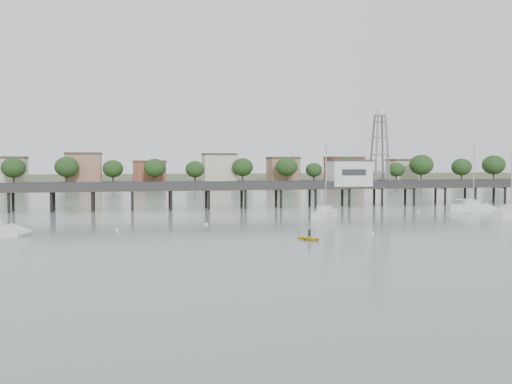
{
  "coord_description": "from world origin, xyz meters",
  "views": [
    {
      "loc": [
        -17.95,
        -46.89,
        8.77
      ],
      "look_at": [
        1.92,
        42.0,
        4.0
      ],
      "focal_mm": 40.0,
      "sensor_mm": 36.0,
      "label": 1
    }
  ],
  "objects_px": {
    "sailboat_e": "(478,208)",
    "lattice_tower": "(380,151)",
    "sailboat_a": "(0,232)",
    "yellow_dinghy": "(309,240)",
    "pier": "(226,188)",
    "sailboat_c": "(327,214)"
  },
  "relations": [
    {
      "from": "sailboat_e",
      "to": "lattice_tower",
      "type": "bearing_deg",
      "value": 134.61
    },
    {
      "from": "sailboat_a",
      "to": "yellow_dinghy",
      "type": "bearing_deg",
      "value": -39.27
    },
    {
      "from": "yellow_dinghy",
      "to": "lattice_tower",
      "type": "bearing_deg",
      "value": 20.36
    },
    {
      "from": "pier",
      "to": "sailboat_c",
      "type": "xyz_separation_m",
      "value": [
        12.39,
        -22.41,
        -3.15
      ]
    },
    {
      "from": "sailboat_c",
      "to": "yellow_dinghy",
      "type": "distance_m",
      "value": 25.9
    },
    {
      "from": "sailboat_c",
      "to": "sailboat_a",
      "type": "bearing_deg",
      "value": 145.88
    },
    {
      "from": "pier",
      "to": "sailboat_a",
      "type": "xyz_separation_m",
      "value": [
        -32.77,
        -35.57,
        -3.15
      ]
    },
    {
      "from": "sailboat_a",
      "to": "sailboat_e",
      "type": "height_order",
      "value": "sailboat_e"
    },
    {
      "from": "sailboat_c",
      "to": "yellow_dinghy",
      "type": "relative_size",
      "value": 4.56
    },
    {
      "from": "lattice_tower",
      "to": "sailboat_c",
      "type": "distance_m",
      "value": 31.25
    },
    {
      "from": "lattice_tower",
      "to": "sailboat_e",
      "type": "height_order",
      "value": "lattice_tower"
    },
    {
      "from": "lattice_tower",
      "to": "sailboat_a",
      "type": "height_order",
      "value": "lattice_tower"
    },
    {
      "from": "lattice_tower",
      "to": "yellow_dinghy",
      "type": "xyz_separation_m",
      "value": [
        -29.71,
        -46.03,
        -11.1
      ]
    },
    {
      "from": "sailboat_e",
      "to": "sailboat_a",
      "type": "bearing_deg",
      "value": -154.05
    },
    {
      "from": "pier",
      "to": "lattice_tower",
      "type": "bearing_deg",
      "value": 0.0
    },
    {
      "from": "sailboat_a",
      "to": "sailboat_e",
      "type": "xyz_separation_m",
      "value": [
        75.21,
        18.27,
        -0.0
      ]
    },
    {
      "from": "sailboat_e",
      "to": "yellow_dinghy",
      "type": "xyz_separation_m",
      "value": [
        -40.65,
        -28.73,
        -0.64
      ]
    },
    {
      "from": "lattice_tower",
      "to": "sailboat_c",
      "type": "height_order",
      "value": "lattice_tower"
    },
    {
      "from": "sailboat_c",
      "to": "yellow_dinghy",
      "type": "bearing_deg",
      "value": -164.53
    },
    {
      "from": "pier",
      "to": "sailboat_a",
      "type": "relative_size",
      "value": 11.43
    },
    {
      "from": "sailboat_c",
      "to": "yellow_dinghy",
      "type": "height_order",
      "value": "sailboat_c"
    },
    {
      "from": "pier",
      "to": "sailboat_c",
      "type": "height_order",
      "value": "sailboat_c"
    }
  ]
}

